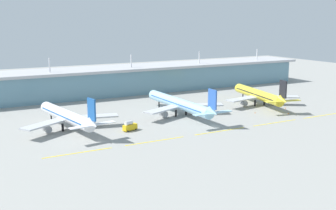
% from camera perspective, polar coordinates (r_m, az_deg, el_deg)
% --- Properties ---
extents(ground_plane, '(600.00, 600.00, 0.00)m').
position_cam_1_polar(ground_plane, '(204.65, 6.43, -2.92)').
color(ground_plane, gray).
extents(terminal_building, '(288.00, 34.00, 27.68)m').
position_cam_1_polar(terminal_building, '(296.23, -5.48, 3.54)').
color(terminal_building, '#6693A8').
rests_on(terminal_building, ground).
extents(airliner_near, '(48.15, 59.97, 18.90)m').
position_cam_1_polar(airliner_near, '(201.55, -13.72, -1.53)').
color(airliner_near, white).
rests_on(airliner_near, ground).
extents(airliner_middle, '(48.79, 70.37, 18.90)m').
position_cam_1_polar(airliner_middle, '(224.78, 1.62, 0.17)').
color(airliner_middle, '#9ED1EA').
rests_on(airliner_middle, ground).
extents(airliner_far, '(47.90, 60.76, 18.90)m').
position_cam_1_polar(airliner_far, '(257.71, 12.42, 1.39)').
color(airliner_far, yellow).
rests_on(airliner_far, ground).
extents(taxiway_stripe_west, '(28.00, 0.70, 0.04)m').
position_cam_1_polar(taxiway_stripe_west, '(167.35, -12.30, -6.47)').
color(taxiway_stripe_west, yellow).
rests_on(taxiway_stripe_west, ground).
extents(taxiway_stripe_mid_west, '(28.00, 0.70, 0.04)m').
position_cam_1_polar(taxiway_stripe_mid_west, '(178.99, -1.76, -4.99)').
color(taxiway_stripe_mid_west, yellow).
rests_on(taxiway_stripe_mid_west, ground).
extents(taxiway_stripe_centre, '(28.00, 0.70, 0.04)m').
position_cam_1_polar(taxiway_stripe_centre, '(195.91, 7.19, -3.60)').
color(taxiway_stripe_centre, yellow).
rests_on(taxiway_stripe_centre, ground).
extents(taxiway_stripe_mid_east, '(28.00, 0.70, 0.04)m').
position_cam_1_polar(taxiway_stripe_mid_east, '(216.88, 14.55, -2.39)').
color(taxiway_stripe_mid_east, yellow).
rests_on(taxiway_stripe_mid_east, ground).
extents(taxiway_stripe_east, '(28.00, 0.70, 0.04)m').
position_cam_1_polar(taxiway_stripe_east, '(240.84, 20.51, -1.37)').
color(taxiway_stripe_east, yellow).
rests_on(taxiway_stripe_east, ground).
extents(fuel_truck, '(7.65, 4.68, 4.95)m').
position_cam_1_polar(fuel_truck, '(195.41, -5.31, -2.92)').
color(fuel_truck, gold).
rests_on(fuel_truck, ground).
extents(safety_cone_left_wingtip, '(0.56, 0.56, 0.70)m').
position_cam_1_polar(safety_cone_left_wingtip, '(238.84, 16.26, -1.11)').
color(safety_cone_left_wingtip, orange).
rests_on(safety_cone_left_wingtip, ground).
extents(safety_cone_nose_front, '(0.56, 0.56, 0.70)m').
position_cam_1_polar(safety_cone_nose_front, '(252.36, 15.89, -0.42)').
color(safety_cone_nose_front, orange).
rests_on(safety_cone_nose_front, ground).
extents(safety_cone_right_wingtip, '(0.56, 0.56, 0.70)m').
position_cam_1_polar(safety_cone_right_wingtip, '(236.46, 11.93, -1.02)').
color(safety_cone_right_wingtip, orange).
rests_on(safety_cone_right_wingtip, ground).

